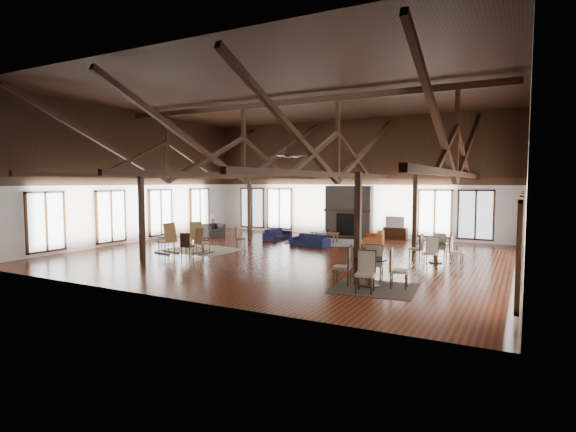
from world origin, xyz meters
The scene contains 31 objects.
floor centered at (0.00, 0.00, 0.00)m, with size 16.00×16.00×0.00m, color #5F2D14.
ceiling centered at (0.00, 0.00, 6.00)m, with size 16.00×14.00×0.02m, color black.
wall_back centered at (0.00, 7.00, 3.00)m, with size 16.00×0.02×6.00m, color white.
wall_front centered at (0.00, -7.00, 3.00)m, with size 16.00×0.02×6.00m, color white.
wall_left centered at (-8.00, 0.00, 3.00)m, with size 0.02×14.00×6.00m, color white.
wall_right centered at (8.00, 0.00, 3.00)m, with size 0.02×14.00×6.00m, color white.
roof_truss centered at (0.00, 0.00, 4.03)m, with size 15.60×14.07×3.14m.
post_grid centered at (0.00, 0.00, 1.52)m, with size 8.16×7.16×3.05m.
fireplace centered at (0.00, 6.67, 1.29)m, with size 2.50×0.69×2.60m.
ceiling_fan centered at (0.50, -1.00, 3.73)m, with size 1.60×1.60×0.75m.
sofa_navy_front centered at (-0.29, 2.56, 0.26)m, with size 1.75×0.68×0.51m, color #141838.
sofa_navy_left centered at (-2.65, 3.92, 0.26)m, with size 0.69×1.77×0.52m, color #121433.
sofa_orange centered at (2.10, 4.17, 0.30)m, with size 0.81×2.06×0.60m, color #A54C20.
coffee_table centered at (-0.19, 3.98, 0.42)m, with size 1.38×0.97×0.48m.
vase centered at (-0.07, 4.04, 0.57)m, with size 0.17×0.17×0.18m, color #B2B2B2.
armchair centered at (-6.07, 3.24, 0.33)m, with size 0.89×1.02×0.67m, color #2D2D30.
side_table_lamp centered at (-6.33, 3.62, 0.43)m, with size 0.45×0.45×1.15m.
rocking_chair_a centered at (-4.07, -0.51, 0.55)m, with size 1.00×0.92×1.16m.
rocking_chair_b centered at (-3.12, -1.32, 0.47)m, with size 0.49×0.81×1.00m.
rocking_chair_c centered at (-4.30, -1.87, 0.57)m, with size 1.01×0.66×1.21m.
side_chair_a centered at (-2.61, 0.51, 0.53)m, with size 0.52×0.52×0.91m.
side_chair_b centered at (-2.99, -2.35, 0.54)m, with size 0.47×0.47×0.94m.
cafe_table_near centered at (4.37, -3.54, 0.52)m, with size 2.04×2.04×1.05m.
cafe_table_far centered at (5.30, 0.94, 0.48)m, with size 1.84×1.84×0.95m.
cup_near centered at (4.40, -3.45, 0.80)m, with size 0.12×0.12×0.10m, color #B2B2B2.
cup_far centered at (5.27, 1.00, 0.74)m, with size 0.13×0.13×0.10m, color #B2B2B2.
tv_console centered at (2.38, 6.75, 0.28)m, with size 1.14×0.43×0.57m, color black.
television centered at (2.38, 6.75, 0.84)m, with size 0.94×0.12×0.54m, color #B2B2B2.
rug_tan centered at (-3.71, -0.50, 0.01)m, with size 2.92×2.29×0.01m, color tan.
rug_navy centered at (-0.21, 4.13, 0.01)m, with size 3.44×2.58×0.01m, color #192046.
rug_dark centered at (4.55, -3.74, 0.01)m, with size 2.12×1.93×0.01m, color black.
Camera 1 is at (7.98, -15.04, 2.79)m, focal length 28.00 mm.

